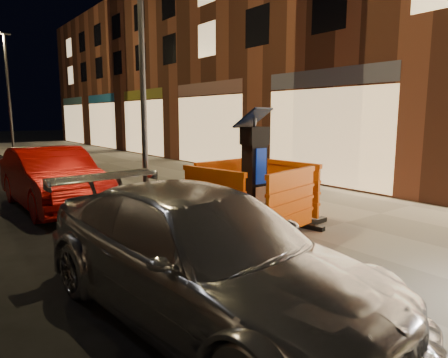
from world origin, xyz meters
TOP-DOWN VIEW (x-y plane):
  - ground_plane at (0.00, 0.00)m, footprint 120.00×120.00m
  - sidewalk at (3.00, 0.00)m, footprint 6.00×60.00m
  - kerb at (0.00, 0.00)m, footprint 0.30×60.00m
  - parking_kiosk at (1.48, 0.95)m, footprint 0.74×0.74m
  - barrier_front at (1.48, 0.00)m, footprint 1.59×0.92m
  - barrier_back at (1.48, 1.90)m, footprint 1.54×0.73m
  - barrier_kerbside at (0.53, 0.95)m, footprint 0.85×1.57m
  - barrier_bldgside at (2.43, 0.95)m, footprint 0.75×1.54m
  - car_silver at (-1.10, -1.10)m, footprint 2.45×5.05m
  - car_red at (-1.01, 5.44)m, footprint 1.64×4.46m
  - street_lamp_mid at (0.25, 3.00)m, footprint 0.12×0.12m
  - street_lamp_far at (0.25, 18.00)m, footprint 0.12×0.12m

SIDE VIEW (x-z plane):
  - ground_plane at x=0.00m, z-range 0.00..0.00m
  - car_silver at x=-1.10m, z-range -0.71..0.71m
  - car_red at x=-1.01m, z-range -0.73..0.73m
  - sidewalk at x=3.00m, z-range 0.00..0.15m
  - kerb at x=0.00m, z-range 0.00..0.15m
  - barrier_front at x=1.48m, z-range 0.15..1.31m
  - barrier_back at x=1.48m, z-range 0.15..1.31m
  - barrier_kerbside at x=0.53m, z-range 0.15..1.31m
  - barrier_bldgside at x=2.43m, z-range 0.15..1.31m
  - parking_kiosk at x=1.48m, z-range 0.15..2.24m
  - street_lamp_mid at x=0.25m, z-range 0.15..6.15m
  - street_lamp_far at x=0.25m, z-range 0.15..6.15m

